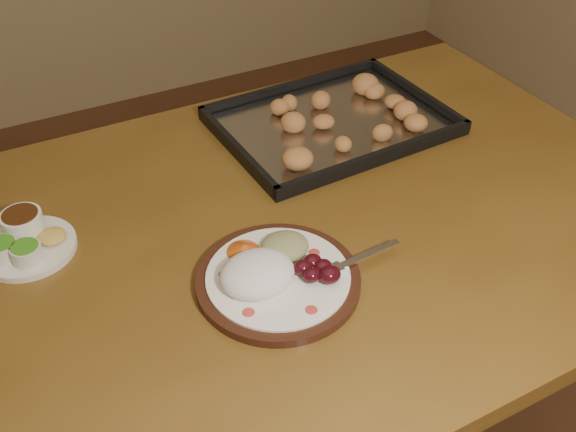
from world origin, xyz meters
TOP-DOWN VIEW (x-y plane):
  - dining_table at (0.10, 0.09)m, footprint 1.50×0.90m
  - dinner_plate at (0.07, -0.03)m, footprint 0.33×0.25m
  - condiment_saucer at (-0.25, 0.22)m, footprint 0.15×0.15m
  - baking_tray at (0.38, 0.32)m, footprint 0.47×0.36m

SIDE VIEW (x-z plane):
  - dining_table at x=0.10m, z-range 0.28..1.03m
  - baking_tray at x=0.38m, z-range 0.74..0.79m
  - dinner_plate at x=0.07m, z-range 0.74..0.80m
  - condiment_saucer at x=-0.25m, z-range 0.74..0.79m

